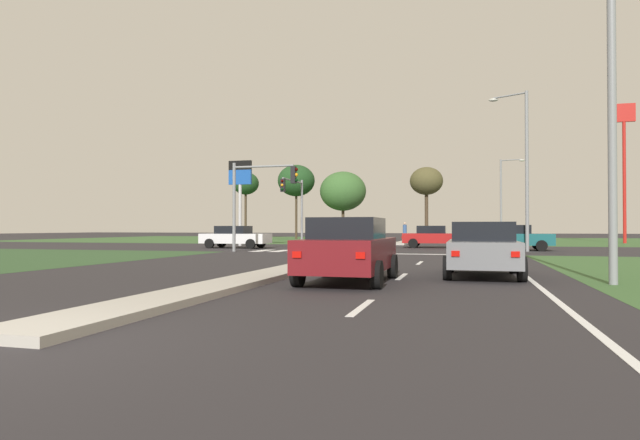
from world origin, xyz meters
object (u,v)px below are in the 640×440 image
car_white_near (235,237)px  treeline_second (296,181)px  street_lamp_third (503,195)px  traffic_signal_far_left (295,198)px  car_maroon_fifth (349,250)px  treeline_near (246,184)px  fastfood_pole_sign (624,142)px  traffic_signal_near_left (258,190)px  treeline_fourth (426,182)px  treeline_third (343,191)px  car_grey_third (482,249)px  car_red_second (433,236)px  car_teal_fourth (515,237)px  street_lamp_second (523,162)px  fuel_price_totem (240,183)px  street_lamp_near (620,65)px  pedestrian_at_median (405,230)px

car_white_near → treeline_second: (-4.91, 28.83, 6.29)m
street_lamp_third → traffic_signal_far_left: bearing=-134.8°
car_maroon_fifth → street_lamp_third: size_ratio=0.51×
treeline_near → fastfood_pole_sign: bearing=-16.9°
traffic_signal_near_left → treeline_fourth: 39.69m
traffic_signal_near_left → treeline_third: treeline_third is taller
car_grey_third → treeline_near: (-28.11, 49.24, 6.29)m
car_grey_third → treeline_third: treeline_third is taller
car_red_second → street_lamp_third: bearing=163.0°
traffic_signal_far_left → fastfood_pole_sign: fastfood_pole_sign is taller
car_teal_fourth → treeline_second: 36.41m
fastfood_pole_sign → treeline_near: (-41.11, 12.47, -1.82)m
traffic_signal_far_left → treeline_third: treeline_third is taller
car_teal_fourth → traffic_signal_near_left: size_ratio=0.84×
car_grey_third → street_lamp_second: (2.78, 17.24, 4.38)m
fuel_price_totem → car_red_second: bearing=-0.6°
treeline_second → street_lamp_second: bearing=-51.7°
car_red_second → car_white_near: bearing=-72.0°
street_lamp_near → treeline_near: street_lamp_near is taller
car_red_second → fastfood_pole_sign: size_ratio=0.34×
car_grey_third → street_lamp_third: (3.16, 40.59, 3.83)m
car_white_near → treeline_third: size_ratio=0.57×
car_grey_third → traffic_signal_near_left: size_ratio=0.82×
car_red_second → fuel_price_totem: fuel_price_totem is taller
car_maroon_fifth → fastfood_pole_sign: size_ratio=0.34×
street_lamp_near → fuel_price_totem: street_lamp_near is taller
car_white_near → traffic_signal_near_left: (3.56, -4.84, 2.72)m
car_teal_fourth → car_white_near: bearing=-86.6°
traffic_signal_near_left → fuel_price_totem: fuel_price_totem is taller
street_lamp_third → car_teal_fourth: bearing=-92.0°
car_maroon_fifth → street_lamp_third: street_lamp_third is taller
car_red_second → car_maroon_fifth: bearing=-1.6°
traffic_signal_near_left → pedestrian_at_median: 19.32m
traffic_signal_near_left → treeline_near: bearing=114.1°
car_grey_third → treeline_near: size_ratio=0.48×
street_lamp_third → fastfood_pole_sign: 11.39m
car_teal_fourth → treeline_second: size_ratio=0.48×
car_white_near → fuel_price_totem: (-1.52, 4.29, 3.95)m
fastfood_pole_sign → treeline_fourth: fastfood_pole_sign is taller
fuel_price_totem → treeline_near: size_ratio=0.75×
treeline_fourth → fuel_price_totem: bearing=-111.5°
car_white_near → car_red_second: (12.79, 4.14, 0.00)m
car_maroon_fifth → pedestrian_at_median: size_ratio=2.47×
car_grey_third → fuel_price_totem: size_ratio=0.65×
car_grey_third → treeline_second: 51.05m
traffic_signal_far_left → car_teal_fourth: bearing=-19.0°
pedestrian_at_median → fuel_price_totem: fuel_price_totem is taller
car_grey_third → treeline_second: bearing=113.6°
treeline_near → car_red_second: bearing=-47.1°
car_grey_third → fastfood_pole_sign: (13.00, 36.77, 8.11)m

